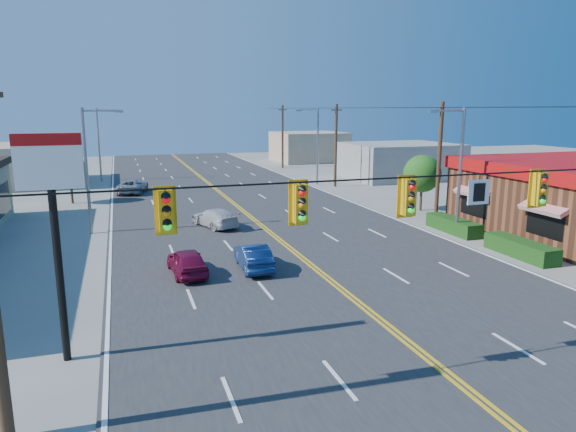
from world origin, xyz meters
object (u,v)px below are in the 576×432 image
object	(u,v)px
pizza_hut_sign	(52,201)
car_blue	(253,258)
car_white	(215,218)
car_silver	(133,187)
signal_span	(440,213)
car_magenta	(187,263)

from	to	relation	value
pizza_hut_sign	car_blue	xyz separation A→B (m)	(8.04, 7.25, -4.55)
car_white	car_silver	distance (m)	17.29
car_blue	signal_span	bearing A→B (deg)	106.47
car_blue	car_white	bearing A→B (deg)	-86.91
signal_span	car_magenta	world-z (taller)	signal_span
car_magenta	car_white	xyz separation A→B (m)	(3.12, 9.77, -0.02)
pizza_hut_sign	car_silver	world-z (taller)	pizza_hut_sign
signal_span	car_magenta	xyz separation A→B (m)	(-6.09, 11.41, -4.25)
pizza_hut_sign	car_blue	size ratio (longest dim) A/B	1.78
car_magenta	car_white	world-z (taller)	car_magenta
signal_span	car_silver	size ratio (longest dim) A/B	5.12
signal_span	car_silver	distance (m)	38.81
signal_span	car_blue	bearing A→B (deg)	104.16
car_silver	car_white	bearing A→B (deg)	121.37
car_blue	car_silver	size ratio (longest dim) A/B	0.81
pizza_hut_sign	car_silver	size ratio (longest dim) A/B	1.44
pizza_hut_sign	car_magenta	world-z (taller)	pizza_hut_sign
car_magenta	car_white	size ratio (longest dim) A/B	0.87
pizza_hut_sign	car_silver	bearing A→B (deg)	84.79
car_magenta	car_silver	world-z (taller)	car_silver
car_magenta	car_silver	bearing A→B (deg)	-90.26
car_silver	car_blue	bearing A→B (deg)	115.74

